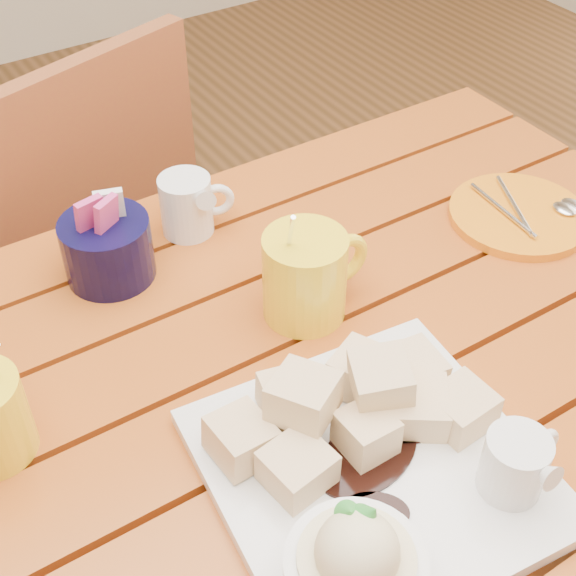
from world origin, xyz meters
TOP-DOWN VIEW (x-y plane):
  - table at (0.00, 0.00)m, footprint 1.20×0.79m
  - dessert_plate at (-0.01, -0.15)m, footprint 0.32×0.32m
  - coffee_mug_right at (0.08, 0.09)m, footprint 0.13×0.09m
  - cream_pitcher at (0.03, 0.30)m, footprint 0.10×0.08m
  - sugar_caddy at (-0.09, 0.27)m, footprint 0.11×0.11m
  - orange_saucer at (0.41, 0.09)m, footprint 0.18×0.18m
  - chair_far at (-0.06, 0.63)m, footprint 0.53×0.53m

SIDE VIEW (x-z plane):
  - chair_far at x=-0.06m, z-range 0.05..0.96m
  - table at x=0.00m, z-range 0.27..1.02m
  - orange_saucer at x=0.41m, z-range 0.75..0.77m
  - dessert_plate at x=-0.01m, z-range 0.72..0.84m
  - sugar_caddy at x=-0.09m, z-range 0.73..0.85m
  - cream_pitcher at x=0.03m, z-range 0.75..0.83m
  - coffee_mug_right at x=0.08m, z-range 0.73..0.88m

